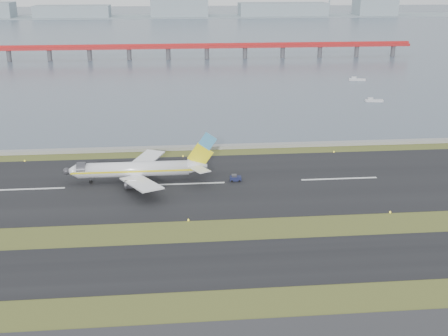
{
  "coord_description": "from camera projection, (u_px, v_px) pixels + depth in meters",
  "views": [
    {
      "loc": [
        -2.8,
        -103.4,
        50.59
      ],
      "look_at": [
        9.11,
        22.0,
        6.83
      ],
      "focal_mm": 45.0,
      "sensor_mm": 36.0,
      "label": 1
    }
  ],
  "objects": [
    {
      "name": "runway_strip",
      "position": [
        185.0,
        184.0,
        142.29
      ],
      "size": [
        1000.0,
        45.0,
        0.1
      ],
      "primitive_type": "cube",
      "color": "black",
      "rests_on": "ground"
    },
    {
      "name": "airliner",
      "position": [
        140.0,
        169.0,
        142.79
      ],
      "size": [
        38.52,
        32.89,
        12.8
      ],
      "color": "white",
      "rests_on": "ground"
    },
    {
      "name": "pushback_tug",
      "position": [
        235.0,
        178.0,
        143.97
      ],
      "size": [
        2.95,
        1.82,
        1.85
      ],
      "rotation": [
        0.0,
        0.0,
        -0.04
      ],
      "color": "#161B3E",
      "rests_on": "ground"
    },
    {
      "name": "bay_water",
      "position": [
        172.0,
        28.0,
        546.68
      ],
      "size": [
        1400.0,
        800.0,
        1.3
      ],
      "primitive_type": "cube",
      "color": "#4D596E",
      "rests_on": "ground"
    },
    {
      "name": "ground",
      "position": [
        190.0,
        236.0,
        114.09
      ],
      "size": [
        1000.0,
        1000.0,
        0.0
      ],
      "primitive_type": "plane",
      "color": "#3A4C1B",
      "rests_on": "ground"
    },
    {
      "name": "taxiway_strip",
      "position": [
        192.0,
        265.0,
        102.79
      ],
      "size": [
        1000.0,
        18.0,
        0.1
      ],
      "primitive_type": "cube",
      "color": "black",
      "rests_on": "ground"
    },
    {
      "name": "red_pier",
      "position": [
        207.0,
        47.0,
        348.59
      ],
      "size": [
        260.0,
        5.0,
        10.2
      ],
      "color": "#B21E1F",
      "rests_on": "ground"
    },
    {
      "name": "workboat_near",
      "position": [
        373.0,
        100.0,
        233.67
      ],
      "size": [
        7.54,
        3.26,
        1.77
      ],
      "rotation": [
        0.0,
        0.0,
        -0.14
      ],
      "color": "silver",
      "rests_on": "ground"
    },
    {
      "name": "seawall",
      "position": [
        182.0,
        148.0,
        170.35
      ],
      "size": [
        1000.0,
        2.5,
        1.0
      ],
      "primitive_type": "cube",
      "color": "gray",
      "rests_on": "ground"
    },
    {
      "name": "far_shoreline",
      "position": [
        182.0,
        11.0,
        696.37
      ],
      "size": [
        1400.0,
        80.0,
        60.5
      ],
      "color": "#86969E",
      "rests_on": "ground"
    },
    {
      "name": "workboat_far",
      "position": [
        357.0,
        79.0,
        279.85
      ],
      "size": [
        8.3,
        4.45,
        1.93
      ],
      "rotation": [
        0.0,
        0.0,
        -0.26
      ],
      "color": "silver",
      "rests_on": "ground"
    }
  ]
}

